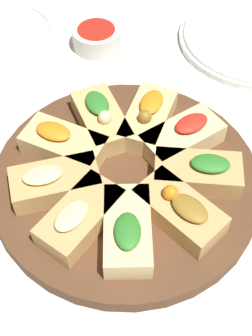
% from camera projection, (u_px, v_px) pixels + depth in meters
% --- Properties ---
extents(ground_plane, '(3.00, 3.00, 0.00)m').
position_uv_depth(ground_plane, '(126.00, 185.00, 0.59)').
color(ground_plane, silver).
extents(serving_board, '(0.33, 0.33, 0.02)m').
position_uv_depth(serving_board, '(126.00, 180.00, 0.58)').
color(serving_board, '#51331E').
rests_on(serving_board, ground_plane).
extents(focaccia_slice_0, '(0.07, 0.11, 0.04)m').
position_uv_depth(focaccia_slice_0, '(127.00, 230.00, 0.51)').
color(focaccia_slice_0, '#E5C689').
rests_on(focaccia_slice_0, serving_board).
extents(focaccia_slice_1, '(0.10, 0.11, 0.04)m').
position_uv_depth(focaccia_slice_1, '(180.00, 210.00, 0.52)').
color(focaccia_slice_1, tan).
rests_on(focaccia_slice_1, serving_board).
extents(focaccia_slice_2, '(0.11, 0.08, 0.04)m').
position_uv_depth(focaccia_slice_2, '(198.00, 172.00, 0.56)').
color(focaccia_slice_2, tan).
rests_on(focaccia_slice_2, serving_board).
extents(focaccia_slice_3, '(0.11, 0.08, 0.04)m').
position_uv_depth(focaccia_slice_3, '(183.00, 137.00, 0.59)').
color(focaccia_slice_3, '#E5C689').
rests_on(focaccia_slice_3, serving_board).
extents(focaccia_slice_4, '(0.10, 0.11, 0.04)m').
position_uv_depth(focaccia_slice_4, '(148.00, 118.00, 0.61)').
color(focaccia_slice_4, '#DBB775').
rests_on(focaccia_slice_4, serving_board).
extents(focaccia_slice_5, '(0.06, 0.11, 0.04)m').
position_uv_depth(focaccia_slice_5, '(101.00, 119.00, 0.61)').
color(focaccia_slice_5, tan).
rests_on(focaccia_slice_5, serving_board).
extents(focaccia_slice_6, '(0.11, 0.11, 0.04)m').
position_uv_depth(focaccia_slice_6, '(63.00, 144.00, 0.58)').
color(focaccia_slice_6, '#DBB775').
rests_on(focaccia_slice_6, serving_board).
extents(focaccia_slice_7, '(0.10, 0.05, 0.04)m').
position_uv_depth(focaccia_slice_7, '(55.00, 182.00, 0.55)').
color(focaccia_slice_7, tan).
rests_on(focaccia_slice_7, serving_board).
extents(focaccia_slice_8, '(0.11, 0.10, 0.04)m').
position_uv_depth(focaccia_slice_8, '(80.00, 217.00, 0.52)').
color(focaccia_slice_8, tan).
rests_on(focaccia_slice_8, serving_board).
extents(dipping_bowl, '(0.08, 0.08, 0.03)m').
position_uv_depth(dipping_bowl, '(97.00, 37.00, 0.75)').
color(dipping_bowl, silver).
rests_on(dipping_bowl, ground_plane).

